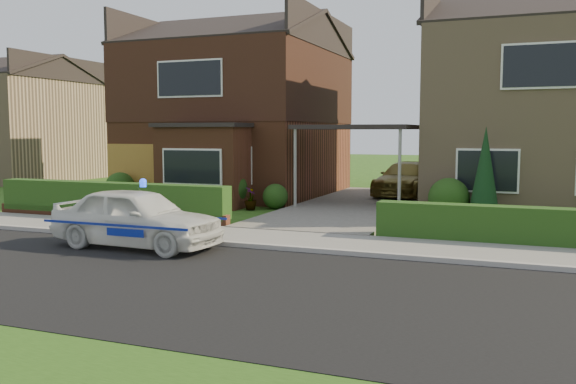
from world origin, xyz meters
The scene contains 23 objects.
ground centered at (0.00, 0.00, 0.00)m, with size 120.00×120.00×0.00m, color #244512.
road centered at (0.00, 0.00, 0.00)m, with size 60.00×6.00×0.02m, color black.
kerb centered at (0.00, 3.05, 0.06)m, with size 60.00×0.16×0.12m, color #9E9993.
sidewalk centered at (0.00, 4.10, 0.05)m, with size 60.00×2.00×0.10m, color slate.
driveway centered at (0.00, 11.00, 0.06)m, with size 3.80×12.00×0.12m, color #666059.
house_left centered at (-5.78, 13.90, 3.81)m, with size 7.50×9.53×7.25m.
house_right centered at (5.80, 13.99, 3.66)m, with size 7.50×8.06×7.25m.
carport_link centered at (0.00, 10.95, 2.66)m, with size 3.80×3.00×2.77m.
garage_door centered at (-8.25, 9.96, 1.05)m, with size 2.20×0.10×2.10m, color brown.
dwarf_wall centered at (-5.80, 5.30, 0.18)m, with size 7.70×0.25×0.36m, color brown.
hedge_left centered at (-5.80, 5.45, 0.00)m, with size 7.50×0.55×0.90m, color #163912.
hedge_right centered at (5.80, 5.35, 0.00)m, with size 7.50×0.55×0.80m, color #163912.
shrub_left_far centered at (-8.50, 9.50, 0.54)m, with size 1.08×1.08×1.08m, color #163912.
shrub_left_mid centered at (-4.00, 9.30, 0.66)m, with size 1.32×1.32×1.32m, color #163912.
shrub_left_near centered at (-2.40, 9.60, 0.42)m, with size 0.84×0.84×0.84m, color #163912.
shrub_right_near centered at (3.20, 9.40, 0.60)m, with size 1.20×1.20×1.20m, color #163912.
conifer_a centered at (4.20, 9.20, 1.30)m, with size 0.90×0.90×2.60m, color black.
neighbour_left centered at (-20.00, 16.00, 2.60)m, with size 6.50×7.00×5.20m, color tan.
police_car centered at (-2.59, 2.19, 0.66)m, with size 3.57×3.94×1.49m.
driveway_car centered at (1.00, 14.50, 0.75)m, with size 1.75×4.31×1.25m, color olive.
potted_plant_a centered at (-5.06, 7.04, 0.34)m, with size 0.35×0.24×0.67m, color gray.
potted_plant_b centered at (-4.57, 7.65, 0.39)m, with size 0.34×0.43×0.78m, color gray.
potted_plant_c centered at (-3.03, 9.00, 0.37)m, with size 0.41×0.41×0.73m, color gray.
Camera 1 is at (5.30, -8.85, 2.53)m, focal length 38.00 mm.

